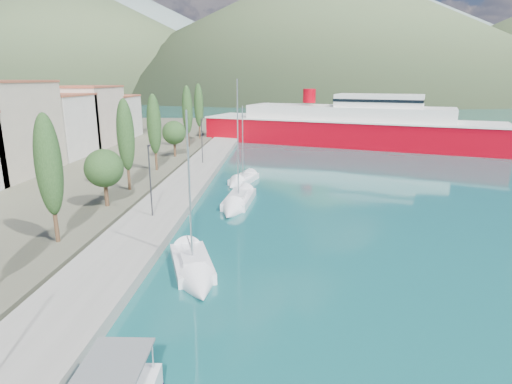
{
  "coord_description": "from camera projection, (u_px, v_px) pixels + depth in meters",
  "views": [
    {
      "loc": [
        1.93,
        -18.51,
        12.15
      ],
      "look_at": [
        0.0,
        14.0,
        3.5
      ],
      "focal_mm": 30.0,
      "sensor_mm": 36.0,
      "label": 1
    }
  ],
  "objects": [
    {
      "name": "quay",
      "position": [
        180.0,
        190.0,
        46.58
      ],
      "size": [
        5.0,
        88.0,
        0.8
      ],
      "primitive_type": "cube",
      "color": "gray",
      "rests_on": "ground"
    },
    {
      "name": "sailboat_near",
      "position": [
        196.0,
        276.0,
        26.48
      ],
      "size": [
        4.77,
        8.18,
        11.28
      ],
      "color": "silver",
      "rests_on": "ground"
    },
    {
      "name": "ferry",
      "position": [
        348.0,
        127.0,
        80.57
      ],
      "size": [
        55.32,
        29.0,
        10.84
      ],
      "color": "#A0000E",
      "rests_on": "ground"
    },
    {
      "name": "ground",
      "position": [
        276.0,
        118.0,
        136.86
      ],
      "size": [
        1400.0,
        1400.0,
        0.0
      ],
      "primitive_type": "plane",
      "color": "#155456"
    },
    {
      "name": "town_buildings",
      "position": [
        27.0,
        130.0,
        57.09
      ],
      "size": [
        9.2,
        69.2,
        11.3
      ],
      "color": "beige",
      "rests_on": "land_strip"
    },
    {
      "name": "hills_near",
      "position": [
        396.0,
        34.0,
        362.25
      ],
      "size": [
        1010.0,
        520.0,
        115.0
      ],
      "color": "#445534",
      "rests_on": "ground"
    },
    {
      "name": "tree_row",
      "position": [
        150.0,
        133.0,
        52.12
      ],
      "size": [
        3.54,
        65.03,
        10.61
      ],
      "color": "#47301E",
      "rests_on": "land_strip"
    },
    {
      "name": "sailboat_mid",
      "position": [
        235.0,
        206.0,
        41.08
      ],
      "size": [
        3.28,
        9.28,
        13.08
      ],
      "color": "silver",
      "rests_on": "ground"
    },
    {
      "name": "hills_far",
      "position": [
        382.0,
        30.0,
        590.25
      ],
      "size": [
        1480.0,
        900.0,
        180.0
      ],
      "color": "slate",
      "rests_on": "ground"
    },
    {
      "name": "lamp_posts",
      "position": [
        152.0,
        177.0,
        36.36
      ],
      "size": [
        0.15,
        46.62,
        6.06
      ],
      "color": "#2D2D33",
      "rests_on": "quay"
    },
    {
      "name": "sailboat_far",
      "position": [
        239.0,
        182.0,
        50.53
      ],
      "size": [
        4.04,
        7.1,
        9.94
      ],
      "color": "silver",
      "rests_on": "ground"
    }
  ]
}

